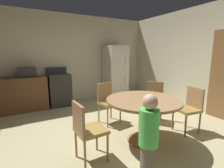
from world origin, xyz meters
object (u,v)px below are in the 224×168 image
at_px(refrigerator, 115,72).
at_px(microwave, 27,72).
at_px(person_child, 148,138).
at_px(chair_east, 190,107).
at_px(dining_table, 143,108).
at_px(chair_northeast, 154,99).
at_px(chair_west, 87,128).
at_px(oven_range, 59,89).
at_px(chair_north, 108,100).

xyz_separation_m(refrigerator, microwave, (-2.69, 0.05, 0.15)).
relative_size(microwave, person_child, 0.40).
bearing_deg(chair_east, dining_table, 0.00).
relative_size(refrigerator, microwave, 4.00).
distance_m(chair_northeast, chair_west, 1.98).
distance_m(refrigerator, chair_west, 3.53).
distance_m(refrigerator, chair_northeast, 2.18).
xyz_separation_m(oven_range, chair_northeast, (1.64, -2.18, 0.03)).
bearing_deg(refrigerator, oven_range, 178.36).
distance_m(microwave, chair_northeast, 3.32).
relative_size(refrigerator, chair_north, 2.02).
height_order(refrigerator, chair_east, refrigerator).
height_order(dining_table, person_child, person_child).
bearing_deg(chair_north, chair_northeast, 59.60).
xyz_separation_m(chair_northeast, chair_west, (-1.87, -0.67, 0.00)).
height_order(dining_table, chair_north, chair_north).
bearing_deg(person_child, chair_east, -31.99).
height_order(refrigerator, microwave, refrigerator).
bearing_deg(dining_table, chair_east, -8.38).
bearing_deg(dining_table, chair_west, -177.50).
bearing_deg(chair_north, chair_west, -47.69).
relative_size(refrigerator, chair_west, 2.02).
distance_m(dining_table, chair_west, 1.04).
distance_m(chair_northeast, chair_north, 1.05).
relative_size(microwave, chair_north, 0.51).
distance_m(refrigerator, chair_east, 2.93).
bearing_deg(person_child, oven_range, 40.05).
bearing_deg(person_child, microwave, 52.51).
relative_size(oven_range, microwave, 2.50).
xyz_separation_m(chair_west, chair_north, (0.90, 1.07, 0.00)).
relative_size(oven_range, chair_north, 1.26).
bearing_deg(chair_west, microwave, 98.97).
bearing_deg(chair_northeast, chair_north, -59.60).
height_order(refrigerator, dining_table, refrigerator).
relative_size(refrigerator, chair_east, 2.02).
bearing_deg(oven_range, person_child, -86.39).
distance_m(microwave, chair_west, 2.96).
relative_size(dining_table, chair_east, 1.45).
height_order(oven_range, chair_northeast, oven_range).
distance_m(chair_west, chair_north, 1.40).
distance_m(oven_range, dining_table, 2.93).
height_order(chair_northeast, chair_north, same).
bearing_deg(chair_west, person_child, -60.91).
bearing_deg(oven_range, chair_east, -58.20).
xyz_separation_m(oven_range, dining_table, (0.81, -2.81, 0.14)).
bearing_deg(person_child, refrigerator, 11.45).
height_order(oven_range, chair_north, oven_range).
bearing_deg(chair_northeast, oven_range, -90.20).
bearing_deg(dining_table, refrigerator, 68.78).
bearing_deg(microwave, oven_range, 0.26).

